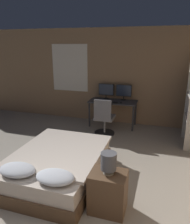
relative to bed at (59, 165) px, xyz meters
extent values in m
cube|color=#8E7051|center=(0.37, 3.21, 1.09)|extent=(12.00, 0.06, 2.70)
cube|color=silver|center=(-1.13, 3.17, 1.31)|extent=(1.13, 0.01, 1.39)
cube|color=black|center=(-1.13, 3.17, 1.31)|extent=(1.05, 0.01, 1.31)
cube|color=brown|center=(0.00, 0.02, -0.15)|extent=(1.38, 1.91, 0.22)
cube|color=beige|center=(0.00, 0.02, 0.08)|extent=(1.32, 1.85, 0.23)
cube|color=beige|center=(0.00, 0.13, 0.22)|extent=(1.42, 1.60, 0.05)
ellipsoid|color=silver|center=(-0.30, -0.68, 0.26)|extent=(0.55, 0.38, 0.13)
ellipsoid|color=silver|center=(0.30, -0.68, 0.26)|extent=(0.55, 0.38, 0.13)
cube|color=brown|center=(1.00, -0.49, 0.04)|extent=(0.50, 0.39, 0.59)
cylinder|color=gray|center=(1.00, -0.49, 0.34)|extent=(0.15, 0.15, 0.01)
cylinder|color=gray|center=(1.00, -0.49, 0.38)|extent=(0.02, 0.02, 0.05)
cylinder|color=#4C4C51|center=(1.00, -0.49, 0.52)|extent=(0.21, 0.21, 0.24)
cube|color=#38383D|center=(0.31, 2.83, 0.46)|extent=(1.32, 0.62, 0.03)
cylinder|color=#2D2D33|center=(-0.31, 2.56, 0.10)|extent=(0.05, 0.05, 0.70)
cylinder|color=#2D2D33|center=(0.92, 2.56, 0.10)|extent=(0.05, 0.05, 0.70)
cylinder|color=#2D2D33|center=(-0.31, 3.09, 0.10)|extent=(0.05, 0.05, 0.70)
cylinder|color=#2D2D33|center=(0.92, 3.09, 0.10)|extent=(0.05, 0.05, 0.70)
cylinder|color=black|center=(0.05, 3.04, 0.48)|extent=(0.16, 0.16, 0.01)
cylinder|color=black|center=(0.05, 3.04, 0.54)|extent=(0.03, 0.03, 0.09)
cube|color=black|center=(0.05, 3.04, 0.75)|extent=(0.44, 0.03, 0.33)
cube|color=#232D42|center=(0.05, 3.02, 0.75)|extent=(0.41, 0.00, 0.30)
cylinder|color=black|center=(0.56, 3.04, 0.48)|extent=(0.16, 0.16, 0.01)
cylinder|color=black|center=(0.56, 3.04, 0.54)|extent=(0.03, 0.03, 0.09)
cube|color=black|center=(0.56, 3.04, 0.75)|extent=(0.44, 0.03, 0.33)
cube|color=#232D42|center=(0.56, 3.02, 0.75)|extent=(0.41, 0.00, 0.30)
cube|color=black|center=(0.31, 2.62, 0.49)|extent=(0.35, 0.13, 0.02)
ellipsoid|color=black|center=(0.57, 2.62, 0.50)|extent=(0.07, 0.05, 0.04)
cylinder|color=black|center=(0.24, 2.18, -0.24)|extent=(0.52, 0.52, 0.04)
cylinder|color=gray|center=(0.24, 2.18, -0.03)|extent=(0.05, 0.05, 0.38)
cube|color=slate|center=(0.24, 2.18, 0.19)|extent=(0.48, 0.48, 0.07)
cube|color=slate|center=(0.24, 1.96, 0.47)|extent=(0.43, 0.05, 0.47)
camera|label=1|loc=(1.59, -2.98, 1.99)|focal=35.00mm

